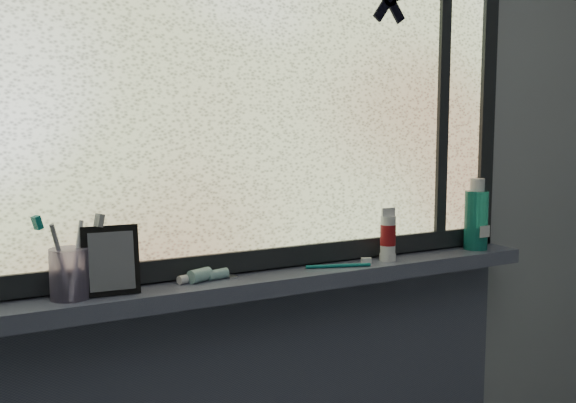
% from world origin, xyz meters
% --- Properties ---
extents(wall_back, '(3.00, 0.01, 2.50)m').
position_xyz_m(wall_back, '(0.00, 1.30, 1.25)').
color(wall_back, '#9EA3A8').
rests_on(wall_back, ground).
extents(windowsill, '(1.62, 0.14, 0.04)m').
position_xyz_m(windowsill, '(0.00, 1.23, 1.00)').
color(windowsill, '#4C5066').
rests_on(windowsill, wall_back).
extents(window_pane, '(1.50, 0.01, 1.00)m').
position_xyz_m(window_pane, '(0.00, 1.28, 1.53)').
color(window_pane, silver).
rests_on(window_pane, wall_back).
extents(frame_bottom, '(1.60, 0.03, 0.05)m').
position_xyz_m(frame_bottom, '(0.00, 1.28, 1.05)').
color(frame_bottom, black).
rests_on(frame_bottom, windowsill).
extents(frame_right, '(0.05, 0.03, 1.10)m').
position_xyz_m(frame_right, '(0.78, 1.28, 1.53)').
color(frame_right, black).
rests_on(frame_right, wall_back).
extents(frame_mullion, '(0.03, 0.03, 1.00)m').
position_xyz_m(frame_mullion, '(0.60, 1.28, 1.53)').
color(frame_mullion, black).
rests_on(frame_mullion, wall_back).
extents(vanity_mirror, '(0.12, 0.07, 0.15)m').
position_xyz_m(vanity_mirror, '(-0.37, 1.22, 1.09)').
color(vanity_mirror, black).
rests_on(vanity_mirror, windowsill).
extents(toothpaste_tube, '(0.18, 0.09, 0.03)m').
position_xyz_m(toothpaste_tube, '(-0.14, 1.24, 1.04)').
color(toothpaste_tube, silver).
rests_on(toothpaste_tube, windowsill).
extents(toothbrush_cup, '(0.11, 0.11, 0.11)m').
position_xyz_m(toothbrush_cup, '(-0.45, 1.23, 1.07)').
color(toothbrush_cup, '#AC9ACB').
rests_on(toothbrush_cup, windowsill).
extents(toothbrush_lying, '(0.21, 0.09, 0.01)m').
position_xyz_m(toothbrush_lying, '(0.20, 1.21, 1.03)').
color(toothbrush_lying, '#0C6C68').
rests_on(toothbrush_lying, windowsill).
extents(mouthwash_bottle, '(0.08, 0.08, 0.17)m').
position_xyz_m(mouthwash_bottle, '(0.70, 1.22, 1.12)').
color(mouthwash_bottle, teal).
rests_on(mouthwash_bottle, windowsill).
extents(cream_tube, '(0.05, 0.05, 0.10)m').
position_xyz_m(cream_tube, '(0.37, 1.22, 1.10)').
color(cream_tube, silver).
rests_on(cream_tube, windowsill).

